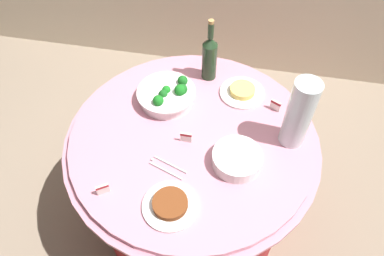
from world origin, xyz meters
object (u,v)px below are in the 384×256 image
at_px(food_plate_noodles, 242,92).
at_px(label_placard_front, 186,137).
at_px(serving_tongs, 166,167).
at_px(decorative_fruit_vase, 298,117).
at_px(wine_bottle, 210,57).
at_px(label_placard_mid, 103,189).
at_px(broccoli_bowl, 167,95).
at_px(food_plate_stir_fry, 170,205).
at_px(label_placard_rear, 276,105).
at_px(plate_stack, 237,159).

relative_size(food_plate_noodles, label_placard_front, 4.00).
bearing_deg(serving_tongs, decorative_fruit_vase, 26.17).
bearing_deg(wine_bottle, label_placard_mid, -112.05).
xyz_separation_m(broccoli_bowl, food_plate_stir_fry, (0.14, -0.55, -0.02)).
bearing_deg(wine_bottle, label_placard_front, -94.19).
distance_m(label_placard_front, label_placard_rear, 0.46).
bearing_deg(plate_stack, food_plate_stir_fry, -132.54).
bearing_deg(label_placard_mid, food_plate_stir_fry, -1.94).
relative_size(decorative_fruit_vase, label_placard_rear, 6.18).
distance_m(broccoli_bowl, label_placard_rear, 0.51).
bearing_deg(food_plate_noodles, wine_bottle, 152.75).
xyz_separation_m(decorative_fruit_vase, food_plate_noodles, (-0.24, 0.24, -0.13)).
bearing_deg(food_plate_stir_fry, food_plate_noodles, 72.37).
bearing_deg(label_placard_rear, food_plate_stir_fry, -122.46).
bearing_deg(label_placard_front, serving_tongs, -109.50).
distance_m(plate_stack, label_placard_mid, 0.56).
relative_size(broccoli_bowl, plate_stack, 1.33).
height_order(wine_bottle, serving_tongs, wine_bottle).
distance_m(serving_tongs, food_plate_noodles, 0.56).
height_order(plate_stack, decorative_fruit_vase, decorative_fruit_vase).
xyz_separation_m(label_placard_front, label_placard_mid, (-0.27, -0.31, 0.00)).
xyz_separation_m(broccoli_bowl, label_placard_front, (0.14, -0.23, -0.01)).
relative_size(broccoli_bowl, serving_tongs, 1.69).
relative_size(serving_tongs, food_plate_noodles, 0.75).
relative_size(wine_bottle, label_placard_mid, 6.11).
height_order(food_plate_stir_fry, label_placard_rear, label_placard_rear).
relative_size(decorative_fruit_vase, food_plate_noodles, 1.55).
distance_m(label_placard_mid, label_placard_rear, 0.87).
height_order(wine_bottle, label_placard_front, wine_bottle).
bearing_deg(food_plate_stir_fry, wine_bottle, 87.81).
relative_size(broccoli_bowl, food_plate_noodles, 1.27).
relative_size(wine_bottle, food_plate_noodles, 1.53).
relative_size(plate_stack, wine_bottle, 0.62).
bearing_deg(decorative_fruit_vase, food_plate_noodles, 135.14).
xyz_separation_m(wine_bottle, food_plate_stir_fry, (-0.03, -0.75, -0.11)).
height_order(decorative_fruit_vase, food_plate_stir_fry, decorative_fruit_vase).
relative_size(broccoli_bowl, label_placard_mid, 5.09).
bearing_deg(label_placard_front, label_placard_rear, 35.04).
xyz_separation_m(decorative_fruit_vase, serving_tongs, (-0.51, -0.25, -0.14)).
bearing_deg(serving_tongs, broccoli_bowl, 102.32).
height_order(serving_tongs, food_plate_noodles, food_plate_noodles).
bearing_deg(food_plate_stir_fry, label_placard_rear, 57.54).
xyz_separation_m(wine_bottle, label_placard_mid, (-0.30, -0.75, -0.10)).
height_order(food_plate_stir_fry, label_placard_mid, label_placard_mid).
bearing_deg(food_plate_stir_fry, decorative_fruit_vase, 43.06).
relative_size(food_plate_noodles, food_plate_stir_fry, 1.00).
bearing_deg(label_placard_rear, serving_tongs, -136.02).
xyz_separation_m(broccoli_bowl, food_plate_noodles, (0.35, 0.11, -0.02)).
distance_m(serving_tongs, label_placard_front, 0.16).
bearing_deg(wine_bottle, serving_tongs, -98.30).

